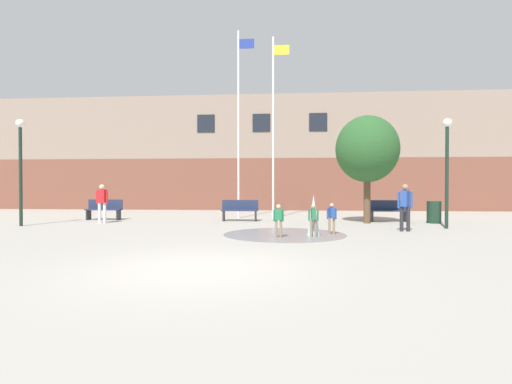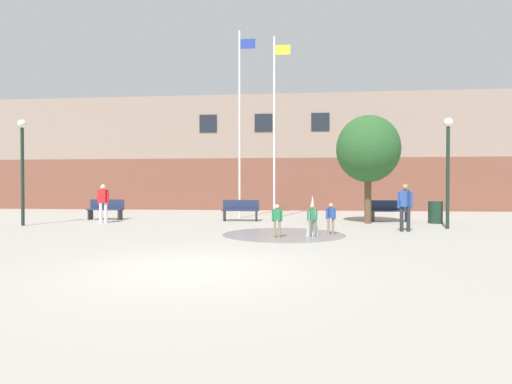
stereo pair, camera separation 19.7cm
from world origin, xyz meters
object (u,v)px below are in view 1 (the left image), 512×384
object	(u,v)px
child_running	(278,218)
street_tree_near_building	(367,149)
park_bench_far_right	(388,210)
flagpole_left	(239,119)
adult_near_bench	(405,204)
adult_watching	(102,200)
park_bench_center	(240,210)
park_bench_left_of_flagpoles	(104,209)
lamp_post_left_lane	(20,157)
flagpole_right	(274,122)
trash_can	(434,212)
lamp_post_right_lane	(447,157)
child_in_fountain	(313,218)
child_with_pink_shirt	(332,216)

from	to	relation	value
child_running	street_tree_near_building	distance (m)	6.47
park_bench_far_right	flagpole_left	xyz separation A→B (m)	(-6.61, 1.27, 4.20)
adult_near_bench	child_running	bearing A→B (deg)	-31.43
adult_watching	park_bench_center	bearing A→B (deg)	-152.30
park_bench_left_of_flagpoles	flagpole_left	size ratio (longest dim) A/B	0.18
lamp_post_left_lane	street_tree_near_building	distance (m)	13.56
adult_near_bench	adult_watching	distance (m)	11.71
child_running	adult_watching	xyz separation A→B (m)	(-7.33, 4.00, 0.35)
flagpole_right	lamp_post_left_lane	world-z (taller)	flagpole_right
adult_watching	flagpole_left	bearing A→B (deg)	-137.96
park_bench_far_right	child_running	xyz separation A→B (m)	(-4.56, -5.73, 0.10)
park_bench_left_of_flagpoles	street_tree_near_building	size ratio (longest dim) A/B	0.36
adult_near_bench	adult_watching	bearing A→B (deg)	-66.72
park_bench_far_right	trash_can	world-z (taller)	park_bench_far_right
lamp_post_right_lane	park_bench_left_of_flagpoles	bearing A→B (deg)	169.61
park_bench_left_of_flagpoles	trash_can	distance (m)	14.26
trash_can	flagpole_left	bearing A→B (deg)	167.31
adult_watching	lamp_post_left_lane	size ratio (longest dim) A/B	0.39
park_bench_far_right	street_tree_near_building	bearing A→B (deg)	-140.61
flagpole_right	child_running	bearing A→B (deg)	-86.73
park_bench_left_of_flagpoles	park_bench_center	distance (m)	6.17
park_bench_far_right	lamp_post_right_lane	bearing A→B (deg)	-62.86
flagpole_left	flagpole_right	xyz separation A→B (m)	(1.65, 0.00, -0.17)
park_bench_center	lamp_post_left_lane	size ratio (longest dim) A/B	0.39
park_bench_far_right	trash_can	bearing A→B (deg)	-19.39
child_in_fountain	lamp_post_left_lane	bearing A→B (deg)	-108.87
trash_can	park_bench_center	bearing A→B (deg)	177.38
park_bench_left_of_flagpoles	adult_near_bench	xyz separation A→B (m)	(12.20, -3.59, 0.45)
adult_near_bench	lamp_post_right_lane	world-z (taller)	lamp_post_right_lane
lamp_post_left_lane	street_tree_near_building	world-z (taller)	street_tree_near_building
child_running	child_with_pink_shirt	world-z (taller)	same
flagpole_left	lamp_post_right_lane	xyz separation A→B (m)	(7.99, -3.98, -2.10)
flagpole_left	lamp_post_left_lane	world-z (taller)	flagpole_left
street_tree_near_building	adult_near_bench	bearing A→B (deg)	-76.25
flagpole_right	lamp_post_left_lane	size ratio (longest dim) A/B	2.09
flagpole_left	lamp_post_right_lane	bearing A→B (deg)	-26.47
lamp_post_left_lane	child_with_pink_shirt	bearing A→B (deg)	-8.45
adult_watching	child_in_fountain	size ratio (longest dim) A/B	1.61
park_bench_left_of_flagpoles	flagpole_left	xyz separation A→B (m)	(5.95, 1.42, 4.20)
lamp_post_left_lane	trash_can	bearing A→B (deg)	8.87
park_bench_center	trash_can	size ratio (longest dim) A/B	1.78
child_in_fountain	flagpole_right	xyz separation A→B (m)	(-1.44, 6.71, 3.93)
park_bench_left_of_flagpoles	street_tree_near_building	bearing A→B (deg)	-3.59
park_bench_far_right	adult_near_bench	distance (m)	3.78
child_with_pink_shirt	lamp_post_left_lane	size ratio (longest dim) A/B	0.24
trash_can	park_bench_far_right	bearing A→B (deg)	160.61
park_bench_center	adult_watching	world-z (taller)	adult_watching
child_running	park_bench_center	bearing A→B (deg)	-70.78
child_with_pink_shirt	park_bench_left_of_flagpoles	bearing A→B (deg)	43.99
adult_watching	flagpole_left	distance (m)	7.14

